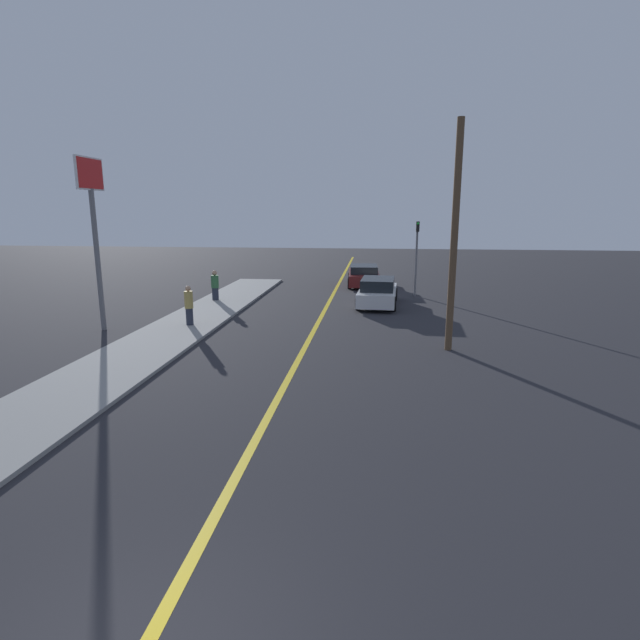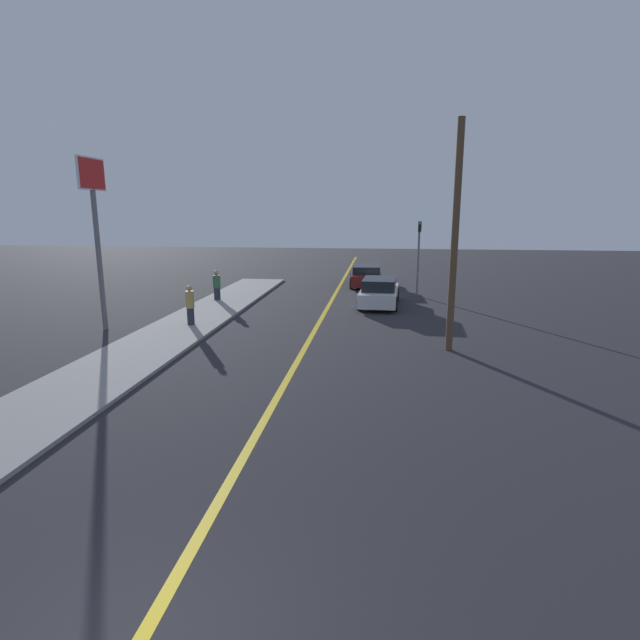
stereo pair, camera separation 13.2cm
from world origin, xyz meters
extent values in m
cube|color=gold|center=(0.00, 18.00, 0.00)|extent=(0.20, 60.00, 0.01)
cube|color=gray|center=(-5.44, 14.75, 0.05)|extent=(2.92, 29.49, 0.11)
cube|color=silver|center=(2.54, 21.23, 0.52)|extent=(2.06, 4.58, 0.67)
cube|color=black|center=(2.54, 21.00, 1.13)|extent=(1.73, 2.56, 0.55)
cylinder|color=black|center=(1.76, 22.67, 0.35)|extent=(0.26, 0.71, 0.70)
cylinder|color=black|center=(3.47, 22.57, 0.35)|extent=(0.26, 0.71, 0.70)
cylinder|color=black|center=(1.60, 19.89, 0.35)|extent=(0.26, 0.71, 0.70)
cylinder|color=black|center=(3.31, 19.79, 0.35)|extent=(0.26, 0.71, 0.70)
cube|color=maroon|center=(1.65, 27.99, 0.52)|extent=(2.11, 4.69, 0.69)
cube|color=black|center=(1.65, 27.76, 1.10)|extent=(1.79, 2.61, 0.46)
cylinder|color=black|center=(0.68, 29.38, 0.32)|extent=(0.25, 0.65, 0.64)
cylinder|color=black|center=(2.48, 29.46, 0.32)|extent=(0.25, 0.65, 0.64)
cylinder|color=black|center=(0.81, 26.52, 0.32)|extent=(0.25, 0.65, 0.64)
cylinder|color=black|center=(2.62, 26.61, 0.32)|extent=(0.25, 0.65, 0.64)
cylinder|color=#282D3D|center=(-5.17, 15.42, 0.46)|extent=(0.29, 0.29, 0.70)
cylinder|color=tan|center=(-5.17, 15.42, 1.16)|extent=(0.35, 0.35, 0.70)
sphere|color=tan|center=(-5.17, 15.42, 1.62)|extent=(0.22, 0.22, 0.22)
cylinder|color=#282D3D|center=(-5.97, 21.23, 0.43)|extent=(0.34, 0.34, 0.65)
cylinder|color=#336B3D|center=(-5.97, 21.23, 1.08)|extent=(0.40, 0.40, 0.65)
sphere|color=tan|center=(-5.97, 21.23, 1.53)|extent=(0.26, 0.26, 0.26)
cylinder|color=slate|center=(4.63, 24.33, 2.07)|extent=(0.12, 0.12, 4.14)
cube|color=black|center=(4.63, 24.15, 3.87)|extent=(0.18, 0.18, 0.55)
sphere|color=green|center=(4.63, 24.06, 4.03)|extent=(0.14, 0.14, 0.14)
cylinder|color=slate|center=(-8.47, 14.58, 2.77)|extent=(0.20, 0.20, 5.55)
cube|color=silver|center=(-8.47, 14.58, 6.10)|extent=(0.08, 1.79, 1.22)
cube|color=red|center=(-8.47, 14.58, 6.10)|extent=(0.12, 1.67, 1.10)
cylinder|color=brown|center=(4.99, 13.15, 3.81)|extent=(0.24, 0.24, 7.62)
camera|label=1|loc=(2.45, -3.95, 4.73)|focal=28.00mm
camera|label=2|loc=(2.58, -3.94, 4.73)|focal=28.00mm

